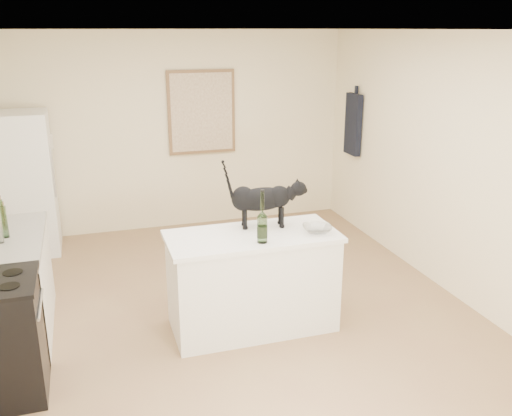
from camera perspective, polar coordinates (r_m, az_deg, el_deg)
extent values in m
plane|color=#94764E|center=(5.37, -2.05, -11.11)|extent=(5.50, 5.50, 0.00)
plane|color=white|center=(4.69, -2.41, 17.83)|extent=(5.50, 5.50, 0.00)
plane|color=beige|center=(7.50, -7.85, 7.75)|extent=(4.50, 0.00, 4.50)
plane|color=beige|center=(2.53, 15.07, -13.92)|extent=(4.50, 0.00, 4.50)
plane|color=beige|center=(5.86, 19.56, 4.02)|extent=(0.00, 5.50, 5.50)
cube|color=white|center=(5.03, -0.38, -7.72)|extent=(1.44, 0.67, 0.86)
cube|color=white|center=(4.85, -0.39, -2.93)|extent=(1.50, 0.70, 0.04)
cube|color=white|center=(5.35, -23.79, -7.72)|extent=(0.60, 1.40, 0.86)
cube|color=gray|center=(5.18, -24.41, -3.22)|extent=(0.62, 1.44, 0.04)
cube|color=white|center=(7.14, -22.71, 2.29)|extent=(0.68, 0.68, 1.70)
cube|color=brown|center=(7.49, -5.60, 9.76)|extent=(0.90, 0.03, 1.10)
cube|color=beige|center=(7.47, -5.57, 9.74)|extent=(0.82, 0.00, 1.02)
cube|color=black|center=(7.52, 9.95, 8.45)|extent=(0.08, 0.34, 0.80)
cylinder|color=#366026|center=(4.59, 0.65, -1.20)|extent=(0.10, 0.10, 0.40)
imported|color=silver|center=(4.90, 6.28, -2.16)|extent=(0.31, 0.31, 0.06)
cube|color=beige|center=(7.02, -20.37, 6.36)|extent=(0.06, 0.14, 0.19)
cylinder|color=brown|center=(5.42, -24.61, -0.72)|extent=(0.06, 0.06, 0.25)
cylinder|color=#174517|center=(5.19, -24.45, -1.32)|extent=(0.06, 0.06, 0.28)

